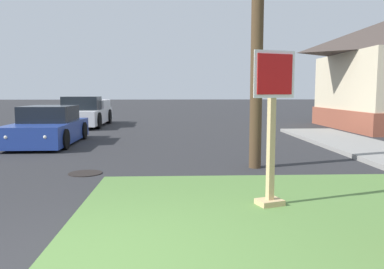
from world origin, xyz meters
TOP-DOWN VIEW (x-y plane):
  - grass_corner_patch at (2.50, 1.66)m, footprint 5.84×4.48m
  - stop_sign at (2.34, 1.87)m, footprint 0.63×0.38m
  - manhole_cover at (-0.94, 4.58)m, footprint 0.70×0.70m
  - parked_sedan_blue at (-3.20, 9.37)m, footprint 1.93×4.18m
  - pickup_truck_white at (-3.51, 16.00)m, footprint 2.05×5.05m

SIDE VIEW (x-z plane):
  - manhole_cover at x=-0.94m, z-range 0.00..0.02m
  - grass_corner_patch at x=2.50m, z-range 0.00..0.08m
  - parked_sedan_blue at x=-3.20m, z-range -0.08..1.17m
  - pickup_truck_white at x=-3.51m, z-range -0.12..1.36m
  - stop_sign at x=2.34m, z-range 0.02..2.23m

